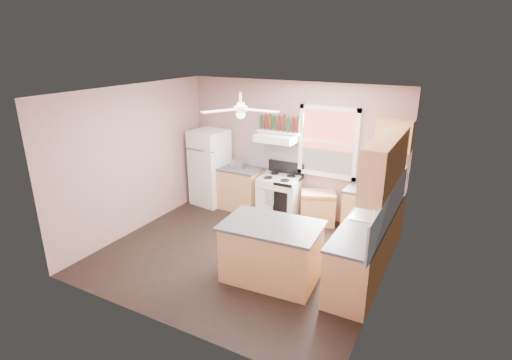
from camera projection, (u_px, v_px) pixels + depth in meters
The scene contains 32 objects.
floor at pixel (242, 254), 6.75m from camera, with size 4.50×4.50×0.00m, color black.
ceiling at pixel (240, 92), 5.86m from camera, with size 4.50×4.50×0.00m, color white.
wall_back at pixel (292, 150), 7.99m from camera, with size 4.50×0.05×2.70m, color gray.
wall_right at pixel (389, 205), 5.29m from camera, with size 0.05×4.00×2.70m, color gray.
wall_left at pixel (135, 159), 7.33m from camera, with size 0.05×4.00×2.70m, color gray.
backsplash_back at pixel (313, 161), 7.81m from camera, with size 2.90×0.03×0.55m, color white.
backsplash_right at pixel (389, 209), 5.61m from camera, with size 0.03×2.60×0.55m, color white.
window_view at pixel (328, 142), 7.54m from camera, with size 1.00×0.02×1.20m, color brown.
window_frame at pixel (328, 142), 7.51m from camera, with size 1.16×0.07×1.36m, color white.
refrigerator at pixel (210, 167), 8.64m from camera, with size 0.69×0.67×1.63m, color white.
base_cabinet_left at pixel (239, 189), 8.50m from camera, with size 0.90×0.60×0.86m, color tan.
counter_left at pixel (239, 169), 8.35m from camera, with size 0.92×0.62×0.04m, color #3D3D3F.
toaster at pixel (238, 164), 8.30m from camera, with size 0.28×0.16×0.18m, color silver.
stove at pixel (279, 197), 8.03m from camera, with size 0.77×0.64×0.86m, color white.
range_hood at pixel (276, 138), 7.78m from camera, with size 0.78×0.50×0.14m, color white.
bottle_shelf at pixel (279, 132), 7.84m from camera, with size 0.90×0.26×0.03m, color white.
cart at pixel (318, 208), 7.79m from camera, with size 0.65×0.43×0.65m, color tan.
base_cabinet_corner at pixel (372, 214), 7.24m from camera, with size 1.00×0.60×0.86m, color tan.
base_cabinet_right at pixel (364, 251), 5.99m from camera, with size 0.60×2.20×0.86m, color tan.
counter_corner at pixel (375, 191), 7.09m from camera, with size 1.02×0.62×0.04m, color #3D3D3F.
counter_right at pixel (366, 223), 5.84m from camera, with size 0.62×2.22×0.04m, color #3D3D3F.
sink at pixel (370, 217), 6.00m from camera, with size 0.55×0.45×0.03m, color silver.
faucet at pixel (381, 215), 5.91m from camera, with size 0.03×0.03×0.14m, color silver.
upper_cabinet_right at pixel (385, 163), 5.65m from camera, with size 0.33×1.80×0.76m, color tan.
upper_cabinet_corner at pixel (394, 135), 6.77m from camera, with size 0.60×0.33×0.52m, color tan.
paper_towel at pixel (398, 172), 6.96m from camera, with size 0.12×0.12×0.26m, color white.
island at pixel (271, 253), 5.93m from camera, with size 1.35×0.85×0.86m, color tan.
island_top at pixel (272, 226), 5.78m from camera, with size 1.43×0.93×0.04m, color #3D3D3F.
ceiling_fan_hub at pixel (241, 109), 5.95m from camera, with size 0.20×0.20×0.08m, color white.
soap_bottle at pixel (376, 214), 5.85m from camera, with size 0.09×0.09×0.23m, color silver.
red_caddy at pixel (382, 210), 6.12m from camera, with size 0.18×0.12×0.10m, color red.
wine_bottles at pixel (280, 124), 7.79m from camera, with size 0.86×0.06×0.31m.
Camera 1 is at (3.04, -5.14, 3.41)m, focal length 28.00 mm.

